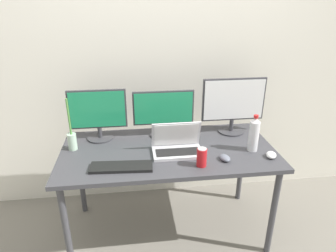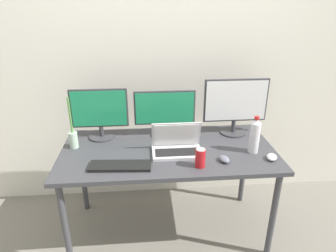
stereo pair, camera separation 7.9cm
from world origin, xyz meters
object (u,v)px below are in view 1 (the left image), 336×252
Objects in this scene: water_bottle at (254,134)px; mouse_by_keyboard at (225,158)px; monitor_right at (233,103)px; bamboo_vase at (72,139)px; monitor_center at (163,112)px; monitor_left at (98,113)px; keyboard_main at (121,167)px; mouse_by_laptop at (271,155)px; work_desk at (168,157)px; laptop_silver at (177,145)px; soda_can_near_keyboard at (202,157)px.

mouse_by_keyboard is at bearing -153.91° from water_bottle.
bamboo_vase is (-1.22, -0.15, -0.16)m from monitor_right.
monitor_left is at bearing 179.49° from monitor_center.
monitor_left reaches higher than monitor_center.
mouse_by_laptop is at bearing 4.89° from keyboard_main.
bamboo_vase is (-0.68, 0.08, 0.14)m from work_desk.
laptop_silver is 3.63× the size of mouse_by_laptop.
soda_can_near_keyboard is (0.19, -0.49, -0.13)m from monitor_center.
monitor_center is at bearing -0.51° from monitor_left.
water_bottle is at bearing 13.31° from mouse_by_keyboard.
monitor_center is at bearing 170.23° from mouse_by_laptop.
laptop_silver reaches higher than mouse_by_laptop.
soda_can_near_keyboard is (0.51, -0.03, 0.05)m from keyboard_main.
keyboard_main is at bearing 168.65° from mouse_by_keyboard.
monitor_center is at bearing 151.60° from water_bottle.
laptop_silver is at bearing 139.78° from mouse_by_keyboard.
water_bottle is at bearing 150.61° from mouse_by_laptop.
bamboo_vase is at bearing 158.67° from soda_can_near_keyboard.
monitor_left is 1.59× the size of water_bottle.
laptop_silver is (-0.49, -0.28, -0.19)m from monitor_right.
bamboo_vase is at bearing 173.29° from work_desk.
soda_can_near_keyboard is at bearing -158.03° from water_bottle.
mouse_by_keyboard is at bearing -50.43° from monitor_center.
monitor_right is at bearing 98.99° from water_bottle.
soda_can_near_keyboard is at bearing -68.62° from monitor_center.
soda_can_near_keyboard is at bearing -57.87° from laptop_silver.
mouse_by_laptop is at bearing -11.94° from bamboo_vase.
mouse_by_keyboard is at bearing -27.44° from laptop_silver.
monitor_right is 5.21× the size of mouse_by_laptop.
work_desk is at bearing -6.71° from bamboo_vase.
mouse_by_laptop is 0.25× the size of bamboo_vase.
bamboo_vase is at bearing 169.84° from laptop_silver.
monitor_right reaches higher than work_desk.
soda_can_near_keyboard is (-0.36, -0.49, -0.18)m from monitor_right.
work_desk is 5.70× the size of water_bottle.
water_bottle is 1.29m from bamboo_vase.
monitor_center is (0.49, -0.00, -0.01)m from monitor_left.
mouse_by_keyboard is at bearing -15.54° from bamboo_vase.
monitor_center is at bearing 91.39° from work_desk.
laptop_silver reaches higher than work_desk.
work_desk is 3.08× the size of monitor_right.
soda_can_near_keyboard is (-0.41, -0.16, -0.06)m from water_bottle.
monitor_center reaches higher than work_desk.
monitor_left is at bearing 144.16° from soda_can_near_keyboard.
soda_can_near_keyboard reaches higher than mouse_by_keyboard.
mouse_by_laptop is at bearing -13.99° from laptop_silver.
monitor_left is 0.92× the size of monitor_center.
mouse_by_keyboard is 0.99× the size of mouse_by_laptop.
monitor_left is 1.24× the size of laptop_silver.
monitor_center is 0.60m from mouse_by_keyboard.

